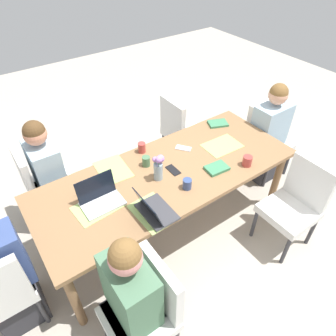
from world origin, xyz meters
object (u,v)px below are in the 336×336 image
person_near_left_near (133,304)px  chair_far_right_mid (180,129)px  laptop_head_left_left_mid (100,198)px  person_far_right_near (51,181)px  coffee_mug_centre_left (146,161)px  coffee_mug_centre_right (142,148)px  flower_vase (158,167)px  chair_head_right_left_far (265,136)px  book_blue_cover (218,123)px  phone_black (173,170)px  chair_near_left_near (147,307)px  person_head_left_left_mid (3,277)px  book_red_cover (217,168)px  dining_table (168,178)px  chair_near_right_far (296,202)px  laptop_near_left_near (154,210)px  person_head_right_left_far (267,139)px  coffee_mug_near_right (247,161)px  phone_silver (183,148)px  coffee_mug_near_left (187,184)px  chair_far_right_near (42,182)px

person_near_left_near → chair_far_right_mid: 2.20m
chair_far_right_mid → laptop_head_left_left_mid: size_ratio=2.81×
person_near_left_near → person_far_right_near: 1.51m
coffee_mug_centre_left → coffee_mug_centre_right: bearing=69.3°
flower_vase → chair_far_right_mid: bearing=43.8°
chair_head_right_left_far → book_blue_cover: (-0.58, 0.22, 0.27)m
flower_vase → laptop_head_left_left_mid: flower_vase is taller
chair_head_right_left_far → phone_black: (-1.42, -0.11, 0.26)m
chair_near_left_near → person_near_left_near: (-0.07, 0.06, 0.03)m
person_head_left_left_mid → flower_vase: bearing=0.9°
book_red_cover → phone_black: 0.39m
dining_table → book_blue_cover: size_ratio=11.97×
book_blue_cover → phone_black: bearing=-135.6°
chair_near_left_near → phone_black: 1.15m
chair_near_left_near → book_blue_cover: size_ratio=4.50×
chair_near_left_near → flower_vase: flower_vase is taller
chair_near_right_far → book_blue_cover: chair_near_right_far is taller
laptop_near_left_near → laptop_head_left_left_mid: (-0.28, 0.35, 0.00)m
person_head_right_left_far → laptop_near_left_near: bearing=-168.4°
chair_near_right_far → coffee_mug_centre_right: (-0.92, 1.16, 0.30)m
chair_head_right_left_far → coffee_mug_near_right: bearing=-152.2°
chair_head_right_left_far → phone_silver: size_ratio=6.00×
person_head_left_left_mid → person_far_right_near: size_ratio=1.00×
coffee_mug_near_left → book_blue_cover: (0.88, 0.58, -0.03)m
chair_far_right_mid → book_blue_cover: 0.56m
person_head_right_left_far → book_red_cover: size_ratio=5.97×
person_near_left_near → coffee_mug_centre_right: (0.78, 1.13, 0.28)m
dining_table → coffee_mug_centre_left: 0.25m
laptop_head_left_left_mid → phone_silver: 0.99m
chair_far_right_near → phone_silver: (1.25, -0.62, 0.26)m
phone_silver → person_head_right_left_far: bearing=-135.6°
coffee_mug_centre_right → phone_silver: coffee_mug_centre_right is taller
dining_table → flower_vase: 0.23m
chair_head_right_left_far → phone_black: bearing=-175.5°
person_far_right_near → coffee_mug_centre_left: bearing=-37.4°
coffee_mug_near_left → phone_black: bearing=81.6°
person_head_left_left_mid → coffee_mug_near_left: (1.49, -0.21, 0.27)m
chair_far_right_mid → flower_vase: flower_vase is taller
person_near_left_near → coffee_mug_centre_right: size_ratio=12.06×
person_far_right_near → chair_near_right_far: 2.32m
coffee_mug_near_left → coffee_mug_centre_left: (-0.12, 0.45, 0.00)m
chair_near_right_far → flower_vase: 1.31m
coffee_mug_near_left → coffee_mug_centre_right: 0.64m
person_head_left_left_mid → person_head_right_left_far: 2.89m
person_near_left_near → coffee_mug_centre_left: (0.71, 0.94, 0.27)m
dining_table → phone_silver: 0.39m
chair_near_left_near → phone_black: size_ratio=6.00×
person_head_right_left_far → chair_near_right_far: (-0.52, -0.80, -0.03)m
person_head_left_left_mid → chair_far_right_near: 1.02m
laptop_head_left_left_mid → chair_near_left_near: bearing=-96.6°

